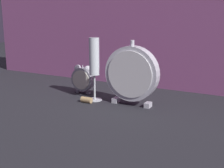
{
  "coord_description": "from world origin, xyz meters",
  "views": [
    {
      "loc": [
        0.55,
        -0.96,
        0.35
      ],
      "look_at": [
        0.0,
        0.08,
        0.06
      ],
      "focal_mm": 50.0,
      "sensor_mm": 36.0,
      "label": 1
    }
  ],
  "objects": [
    {
      "name": "wine_cork",
      "position": [
        -0.06,
        -0.01,
        0.01
      ],
      "size": [
        0.04,
        0.02,
        0.02
      ],
      "primitive_type": "cylinder",
      "rotation": [
        0.0,
        1.57,
        0.0
      ],
      "color": "tan",
      "rests_on": "ground_plane"
    },
    {
      "name": "mantel_clock_silver",
      "position": [
        0.1,
        0.04,
        0.12
      ],
      "size": [
        0.2,
        0.04,
        0.24
      ],
      "color": "silver",
      "rests_on": "ground_plane"
    },
    {
      "name": "champagne_flute",
      "position": [
        -0.05,
        0.03,
        0.15
      ],
      "size": [
        0.06,
        0.06,
        0.24
      ],
      "color": "silver",
      "rests_on": "ground_plane"
    },
    {
      "name": "alarm_clock_twin_bell",
      "position": [
        -0.14,
        0.09,
        0.07
      ],
      "size": [
        0.1,
        0.03,
        0.12
      ],
      "color": "gray",
      "rests_on": "ground_plane"
    },
    {
      "name": "ground_plane",
      "position": [
        0.0,
        0.0,
        0.0
      ],
      "size": [
        4.0,
        4.0,
        0.0
      ],
      "primitive_type": "plane",
      "color": "#232328"
    }
  ]
}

